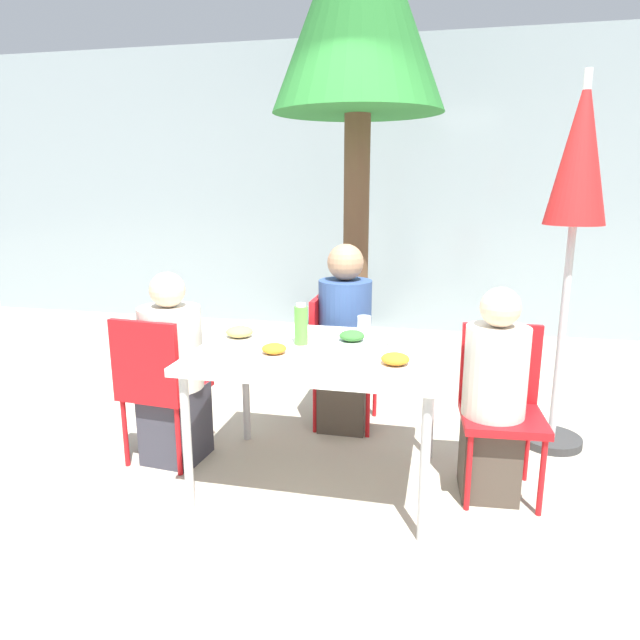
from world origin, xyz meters
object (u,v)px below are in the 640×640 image
Objects in this scene: person_right at (493,400)px; tree_behind_left at (359,3)px; chair_far at (334,351)px; closed_umbrella at (578,175)px; person_left at (173,375)px; bottle at (301,325)px; drinking_cup at (364,323)px; chair_right at (501,397)px; salad_bowl at (407,340)px; chair_left at (157,380)px; person_far at (345,343)px.

person_right is 0.29× the size of tree_behind_left.
chair_far is 0.40× the size of closed_umbrella.
person_right is 3.03m from tree_behind_left.
bottle is at bearing 3.78° from person_left.
closed_umbrella is 25.02× the size of drinking_cup.
tree_behind_left is (0.01, 1.70, 1.98)m from bottle.
chair_right is 1.09m from bottle.
chair_far is (-0.99, 0.62, 0.00)m from chair_right.
closed_umbrella is (0.38, 0.60, 1.10)m from chair_right.
person_right is 1.04m from bottle.
person_right reaches higher than bottle.
salad_bowl is (-0.48, -0.00, 0.27)m from chair_right.
drinking_cup is at bearing 25.36° from chair_left.
closed_umbrella reaches higher than person_far.
chair_left is 1.00× the size of chair_right.
person_right is (1.74, -0.01, 0.00)m from person_left.
drinking_cup is (0.24, -0.37, 0.29)m from chair_far.
bottle is (0.81, 0.06, 0.35)m from chair_left.
chair_right is at bearing 58.16° from chair_far.
closed_umbrella is at bearing 89.28° from chair_far.
closed_umbrella is (2.21, 0.74, 1.10)m from chair_left.
tree_behind_left reaches higher than bottle.
person_right is 1.09m from person_far.
chair_far is at bearing -88.53° from tree_behind_left.
chair_right is 0.71× the size of person_far.
bottle is at bearing 9.20° from chair_left.
bottle reaches higher than drinking_cup.
person_left is 5.00× the size of bottle.
person_left is 5.51× the size of salad_bowl.
chair_left is at bearing -121.89° from person_left.
closed_umbrella is 0.58× the size of tree_behind_left.
tree_behind_left is (0.82, 1.76, 2.32)m from chair_left.
tree_behind_left is (0.77, 1.68, 2.31)m from person_left.
drinking_cup is 0.02× the size of tree_behind_left.
person_left reaches higher than salad_bowl.
person_right reaches higher than salad_bowl.
bottle reaches higher than chair_left.
person_far is at bearing -41.43° from person_right.
person_left is 1.74m from person_right.
chair_right is 1.17m from chair_far.
person_far is 5.48× the size of bottle.
person_right is 4.94× the size of bottle.
bottle reaches higher than chair_far.
person_right is at bearing -10.57° from salad_bowl.
closed_umbrella is at bearing 16.99° from drinking_cup.
drinking_cup is (0.16, -0.32, 0.21)m from person_far.
closed_umbrella reaches higher than chair_left.
closed_umbrella is at bearing -36.17° from tree_behind_left.
person_right reaches higher than chair_far.
person_right is 0.50× the size of closed_umbrella.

